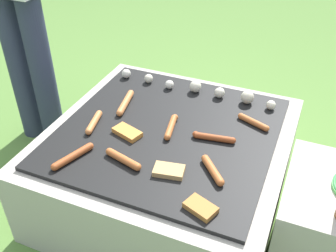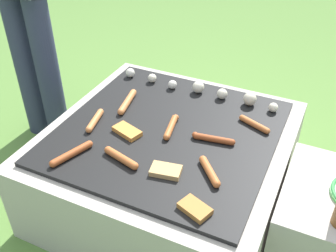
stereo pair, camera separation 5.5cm
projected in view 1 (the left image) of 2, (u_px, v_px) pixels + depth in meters
The scene contains 14 objects.
ground_plane at pixel (168, 196), 1.83m from camera, with size 14.00×14.00×0.00m, color #567F38.
grill at pixel (168, 165), 1.72m from camera, with size 0.97×0.97×0.38m.
sausage_mid_right at pixel (171, 127), 1.60m from camera, with size 0.05×0.17×0.03m.
sausage_front_right at pixel (125, 103), 1.75m from camera, with size 0.06×0.20×0.03m.
sausage_front_center at pixel (94, 122), 1.63m from camera, with size 0.06×0.16×0.03m.
sausage_back_right at pixel (123, 159), 1.44m from camera, with size 0.16×0.07×0.03m.
sausage_back_left at pixel (73, 156), 1.45m from camera, with size 0.08×0.18×0.03m.
sausage_mid_left at pixel (253, 122), 1.63m from camera, with size 0.14×0.07×0.03m.
sausage_back_center at pixel (213, 170), 1.39m from camera, with size 0.12×0.13×0.03m.
sausage_front_left at pixel (214, 138), 1.54m from camera, with size 0.17×0.05×0.03m.
bread_slice_right at pixel (201, 208), 1.25m from camera, with size 0.12×0.10×0.02m.
bread_slice_center at pixel (169, 171), 1.39m from camera, with size 0.12×0.09×0.02m.
bread_slice_left at pixel (127, 132), 1.58m from camera, with size 0.13×0.10×0.02m.
mushroom_row at pixel (203, 89), 1.83m from camera, with size 0.76×0.07×0.06m.
Camera 1 is at (0.50, -1.19, 1.33)m, focal length 42.00 mm.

